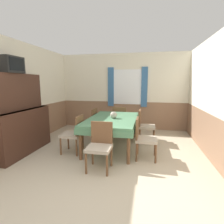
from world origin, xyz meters
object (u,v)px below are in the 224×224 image
(chair_left_far, at_px, (90,122))
(sideboard, at_px, (21,120))
(dining_table, at_px, (113,122))
(chair_head_window, at_px, (120,119))
(chair_right_near, at_px, (143,137))
(tv, at_px, (11,65))
(vase, at_px, (114,115))
(chair_right_far, at_px, (144,125))
(chair_left_near, at_px, (74,133))
(chair_head_near, at_px, (100,144))

(chair_left_far, relative_size, sideboard, 0.49)
(dining_table, height_order, chair_head_window, chair_head_window)
(chair_right_near, xyz_separation_m, tv, (-2.75, -0.36, 1.50))
(vase, bearing_deg, chair_head_window, 91.67)
(chair_right_far, bearing_deg, dining_table, -54.40)
(sideboard, relative_size, tv, 3.63)
(chair_left_near, relative_size, vase, 5.13)
(chair_head_window, distance_m, tv, 3.24)
(chair_head_near, bearing_deg, chair_right_near, -141.72)
(chair_left_far, bearing_deg, sideboard, 138.25)
(tv, height_order, vase, tv)
(chair_right_far, bearing_deg, sideboard, -64.02)
(dining_table, bearing_deg, chair_left_near, -144.40)
(chair_left_far, bearing_deg, vase, -126.86)
(chair_head_near, height_order, chair_right_near, same)
(chair_right_near, relative_size, chair_head_window, 1.00)
(chair_left_near, bearing_deg, chair_head_window, -24.24)
(dining_table, xyz_separation_m, chair_head_near, (0.00, -1.17, -0.16))
(chair_left_near, height_order, sideboard, sideboard)
(chair_left_far, distance_m, chair_head_near, 1.89)
(chair_right_near, bearing_deg, chair_left_far, -125.60)
(chair_head_window, bearing_deg, chair_right_near, -65.76)
(dining_table, distance_m, chair_right_near, 0.97)
(chair_right_near, distance_m, chair_left_near, 1.55)
(dining_table, height_order, vase, vase)
(chair_right_near, xyz_separation_m, chair_left_near, (-1.55, 0.00, 0.00))
(chair_left_far, relative_size, tv, 1.76)
(chair_head_near, distance_m, tv, 2.49)
(chair_right_far, height_order, sideboard, sideboard)
(chair_left_far, height_order, chair_right_far, same)
(chair_right_far, relative_size, chair_left_near, 1.00)
(dining_table, distance_m, sideboard, 2.13)
(chair_left_near, relative_size, chair_head_window, 1.00)
(chair_left_near, height_order, chair_head_window, same)
(chair_head_near, xyz_separation_m, chair_head_window, (-0.00, 2.34, 0.00))
(dining_table, height_order, tv, tv)
(chair_head_window, xyz_separation_m, vase, (0.04, -1.22, 0.35))
(chair_right_far, relative_size, vase, 5.13)
(chair_head_window, bearing_deg, sideboard, -135.29)
(dining_table, distance_m, vase, 0.20)
(chair_right_far, height_order, chair_head_window, same)
(sideboard, bearing_deg, chair_left_near, 10.78)
(chair_head_near, xyz_separation_m, tv, (-1.98, 0.25, 1.50))
(chair_left_near, bearing_deg, chair_right_far, -54.40)
(chair_right_near, bearing_deg, dining_table, -125.60)
(dining_table, bearing_deg, chair_head_window, 90.00)
(chair_left_near, distance_m, chair_head_window, 1.89)
(chair_left_near, relative_size, sideboard, 0.49)
(dining_table, height_order, chair_right_far, chair_right_far)
(chair_head_window, height_order, vase, vase)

